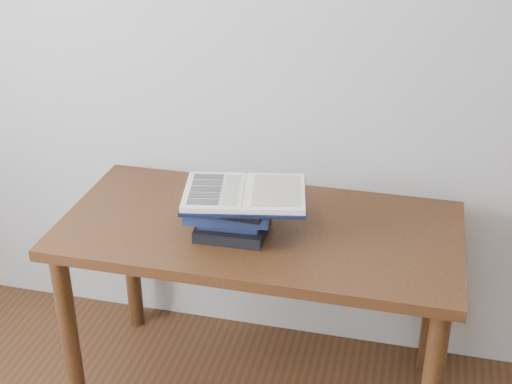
# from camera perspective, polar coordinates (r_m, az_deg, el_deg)

# --- Properties ---
(desk) EXTENTS (1.29, 0.64, 0.69)m
(desk) POSITION_cam_1_polar(r_m,az_deg,el_deg) (2.35, 0.28, -4.77)
(desk) COLOR #4E2D13
(desk) RESTS_ON ground
(book_stack) EXTENTS (0.28, 0.20, 0.13)m
(book_stack) POSITION_cam_1_polar(r_m,az_deg,el_deg) (2.22, -2.03, -1.89)
(book_stack) COLOR black
(book_stack) RESTS_ON desk
(open_book) EXTENTS (0.42, 0.33, 0.03)m
(open_book) POSITION_cam_1_polar(r_m,az_deg,el_deg) (2.18, -0.90, -0.15)
(open_book) COLOR black
(open_book) RESTS_ON book_stack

